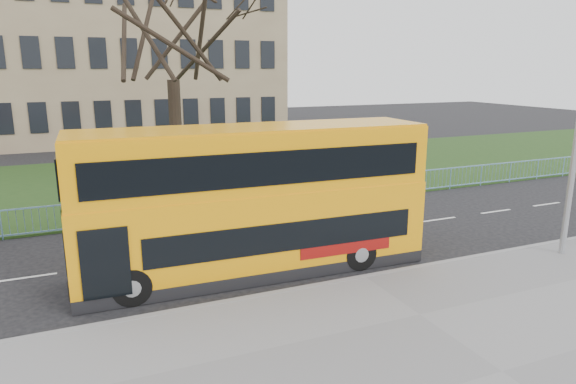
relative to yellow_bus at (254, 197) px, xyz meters
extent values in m
plane|color=black|center=(2.66, -0.39, -2.31)|extent=(120.00, 120.00, 0.00)
cube|color=slate|center=(2.66, -7.14, -2.25)|extent=(80.00, 10.50, 0.12)
cube|color=gray|center=(2.66, -1.94, -2.24)|extent=(80.00, 0.20, 0.14)
cube|color=#1D3B15|center=(2.66, 13.91, -2.27)|extent=(80.00, 15.40, 0.08)
cube|color=#8B7458|center=(-2.34, 34.61, 4.69)|extent=(30.00, 15.00, 14.00)
cube|color=#FFA20A|center=(0.00, 0.01, -1.00)|extent=(10.34, 2.78, 1.91)
cube|color=#FFA20A|center=(0.00, 0.01, 0.12)|extent=(10.34, 2.78, 0.33)
cube|color=#FFA20A|center=(0.00, 0.01, 1.14)|extent=(10.28, 2.73, 1.71)
cube|color=black|center=(0.55, -1.24, -0.92)|extent=(7.91, 0.30, 0.83)
cube|color=black|center=(-0.04, -1.20, 1.05)|extent=(9.44, 0.35, 0.93)
cylinder|color=black|center=(-3.70, -0.97, -1.80)|extent=(1.02, 0.31, 1.02)
cylinder|color=black|center=(2.94, -1.19, -1.80)|extent=(1.02, 0.31, 1.02)
camera|label=1|loc=(-4.82, -13.78, 3.69)|focal=32.00mm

